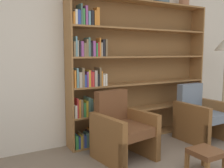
# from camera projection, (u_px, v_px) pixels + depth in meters

# --- Properties ---
(wall_back) EXTENTS (12.00, 0.06, 2.75)m
(wall_back) POSITION_uv_depth(u_px,v_px,m) (109.00, 53.00, 3.93)
(wall_back) COLOR silver
(wall_back) RESTS_ON ground
(bookshelf) EXTENTS (2.50, 0.30, 2.17)m
(bookshelf) POSITION_uv_depth(u_px,v_px,m) (129.00, 73.00, 3.95)
(bookshelf) COLOR olive
(bookshelf) RESTS_ON ground
(bowl_stoneware) EXTENTS (0.29, 0.29, 0.11)m
(bowl_stoneware) POSITION_uv_depth(u_px,v_px,m) (161.00, 0.00, 4.08)
(bowl_stoneware) COLOR slate
(bowl_stoneware) RESTS_ON bookshelf
(vase_tall) EXTENTS (0.17, 0.17, 0.26)m
(vase_tall) POSITION_uv_depth(u_px,v_px,m) (184.00, 0.00, 4.32)
(vase_tall) COLOR #A36647
(vase_tall) RESTS_ON bookshelf
(armchair_leather) EXTENTS (0.73, 0.77, 0.87)m
(armchair_leather) POSITION_uv_depth(u_px,v_px,m) (122.00, 129.00, 3.26)
(armchair_leather) COLOR brown
(armchair_leather) RESTS_ON ground
(armchair_cushioned) EXTENTS (0.67, 0.71, 0.87)m
(armchair_cushioned) POSITION_uv_depth(u_px,v_px,m) (200.00, 115.00, 3.97)
(armchair_cushioned) COLOR brown
(armchair_cushioned) RESTS_ON ground
(footstool) EXTENTS (0.33, 0.33, 0.28)m
(footstool) POSITION_uv_depth(u_px,v_px,m) (206.00, 154.00, 2.84)
(footstool) COLOR brown
(footstool) RESTS_ON ground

